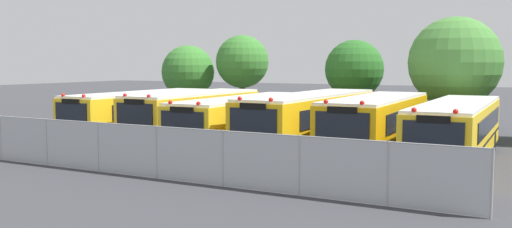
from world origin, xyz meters
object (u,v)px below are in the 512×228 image
Objects in this scene: school_bus_5 at (457,129)px; tree_1 at (242,62)px; tree_3 at (457,63)px; school_bus_1 at (194,114)px; tree_2 at (352,69)px; school_bus_3 at (311,119)px; school_bus_0 at (142,112)px; tree_0 at (188,71)px; school_bus_4 at (377,124)px; school_bus_2 at (245,119)px.

school_bus_5 is 18.10m from tree_1.
school_bus_5 is 8.76m from tree_3.
tree_2 is at bearing -117.67° from school_bus_1.
school_bus_0 is at bearing 1.93° from school_bus_3.
tree_2 reaches higher than school_bus_1.
tree_0 is (-3.06, 8.75, 2.14)m from school_bus_0.
school_bus_4 is at bearing -29.07° from tree_0.
school_bus_0 is 1.09× the size of school_bus_1.
tree_1 is (-15.31, 9.25, 2.75)m from school_bus_5.
school_bus_1 is at bearing -8.06° from school_bus_2.
tree_1 is 14.03m from tree_3.
school_bus_1 reaches higher than school_bus_2.
school_bus_0 reaches higher than school_bus_2.
school_bus_3 is at bearing -179.12° from school_bus_1.
tree_3 reaches higher than school_bus_3.
tree_2 is at bearing -66.99° from school_bus_4.
school_bus_2 is 12.27m from tree_3.
school_bus_1 is 1.71× the size of tree_2.
school_bus_3 is 3.22m from school_bus_4.
school_bus_1 is 1.58× the size of tree_1.
school_bus_4 is at bearing 174.73° from school_bus_3.
tree_2 is at bearing -130.68° from school_bus_0.
school_bus_1 reaches higher than school_bus_5.
tree_3 reaches higher than school_bus_1.
tree_2 reaches higher than school_bus_2.
school_bus_4 is at bearing 179.67° from school_bus_0.
school_bus_3 is 9.97m from tree_2.
school_bus_4 is 1.48× the size of tree_3.
school_bus_3 is at bearing -82.61° from tree_2.
school_bus_4 is (6.48, 0.04, 0.10)m from school_bus_2.
tree_0 reaches higher than school_bus_5.
school_bus_1 is at bearing -53.39° from tree_0.
school_bus_2 is 10.50m from tree_2.
school_bus_3 reaches higher than school_bus_4.
school_bus_3 is 2.11× the size of tree_0.
school_bus_3 is 2.04× the size of tree_2.
school_bus_0 is 9.75m from tree_1.
tree_2 is at bearing -81.61° from school_bus_3.
tree_0 is at bearing -70.21° from school_bus_0.
school_bus_1 is 9.81m from tree_1.
school_bus_2 is 6.48m from school_bus_4.
tree_0 reaches higher than school_bus_3.
tree_1 is 0.91× the size of tree_3.
school_bus_2 is 1.12× the size of school_bus_4.
tree_2 reaches higher than school_bus_4.
school_bus_0 is 1.71× the size of tree_1.
school_bus_4 reaches higher than school_bus_0.
school_bus_0 is 9.51m from tree_0.
tree_2 is at bearing -102.29° from school_bus_2.
school_bus_4 reaches higher than school_bus_5.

